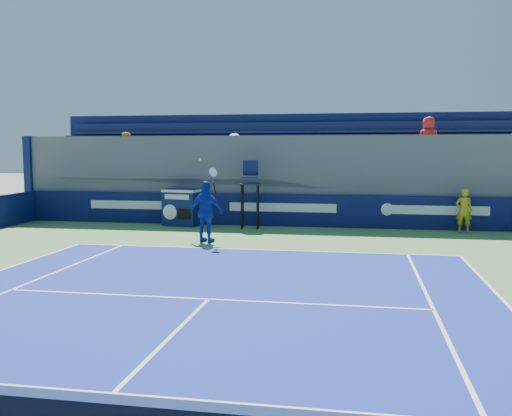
% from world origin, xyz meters
% --- Properties ---
extents(ball_person, '(0.59, 0.43, 1.52)m').
position_xyz_m(ball_person, '(6.34, 16.50, 0.77)').
color(ball_person, gold).
rests_on(ball_person, apron).
extents(back_hoarding, '(20.40, 0.21, 1.20)m').
position_xyz_m(back_hoarding, '(0.00, 17.10, 0.60)').
color(back_hoarding, '#0C1146').
rests_on(back_hoarding, ground).
extents(match_clock, '(1.42, 0.94, 1.40)m').
position_xyz_m(match_clock, '(-3.76, 16.58, 0.74)').
color(match_clock, '#101850').
rests_on(match_clock, ground).
extents(umpire_chair, '(0.78, 0.78, 2.48)m').
position_xyz_m(umpire_chair, '(-1.07, 16.27, 1.53)').
color(umpire_chair, black).
rests_on(umpire_chair, ground).
extents(tennis_player, '(1.19, 0.75, 2.57)m').
position_xyz_m(tennis_player, '(-1.80, 12.94, 0.96)').
color(tennis_player, '#132D9F').
rests_on(tennis_player, apron).
extents(stadium_seating, '(21.00, 4.05, 4.40)m').
position_xyz_m(stadium_seating, '(-0.00, 19.15, 1.84)').
color(stadium_seating, '#545459').
rests_on(stadium_seating, ground).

